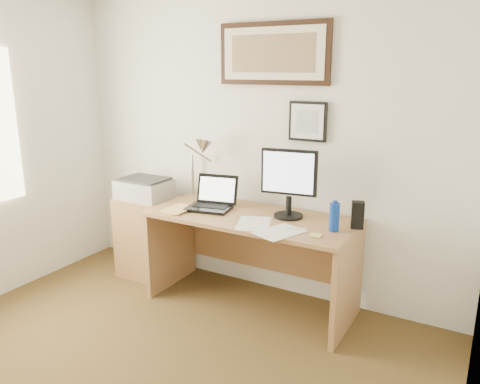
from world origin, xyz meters
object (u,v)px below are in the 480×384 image
Objects in this scene: side_cabinet at (149,237)px; water_bottle at (334,217)px; lcd_monitor at (289,180)px; book at (170,208)px; desk at (256,241)px; printer at (144,188)px; laptop at (212,201)px.

water_bottle is at bearing -2.59° from side_cabinet.
book is at bearing -164.26° from lcd_monitor.
side_cabinet is 1.40× the size of lcd_monitor.
water_bottle is 0.75m from desk.
water_bottle is 1.33m from book.
water_bottle is 0.12× the size of desk.
book is 0.49m from printer.
desk is at bearing 1.89° from side_cabinet.
desk is 0.47m from laptop.
book is at bearing -25.55° from printer.
side_cabinet is at bearing 152.98° from book.
side_cabinet is at bearing 8.83° from printer.
water_bottle reaches higher than printer.
side_cabinet is 1.92× the size of laptop.
desk is 3.64× the size of printer.
printer is at bearing 154.45° from book.
book is 0.47× the size of lcd_monitor.
book is 0.99m from lcd_monitor.
lcd_monitor is at bearing 15.74° from book.
printer is at bearing -171.17° from side_cabinet.
lcd_monitor reaches higher than printer.
water_bottle is (1.74, -0.08, 0.48)m from side_cabinet.
side_cabinet is 0.83m from laptop.
printer is (-1.09, -0.04, 0.30)m from desk.
side_cabinet is at bearing 177.41° from water_bottle.
lcd_monitor reaches higher than water_bottle.
printer is at bearing 177.55° from water_bottle.
water_bottle is 0.46m from lcd_monitor.
printer is (-0.44, 0.21, 0.06)m from book.
laptop is 0.86× the size of printer.
desk is (1.07, 0.04, 0.15)m from side_cabinet.
water_bottle reaches higher than desk.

